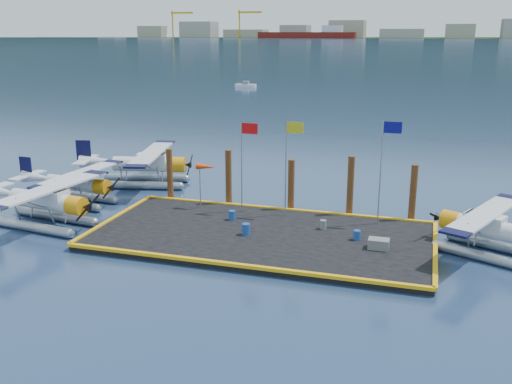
# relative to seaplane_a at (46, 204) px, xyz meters

# --- Properties ---
(ground) EXTENTS (4000.00, 4000.00, 0.00)m
(ground) POSITION_rel_seaplane_a_xyz_m (13.81, 1.71, -1.53)
(ground) COLOR navy
(ground) RESTS_ON ground
(dock) EXTENTS (20.00, 10.00, 0.40)m
(dock) POSITION_rel_seaplane_a_xyz_m (13.81, 1.71, -1.33)
(dock) COLOR black
(dock) RESTS_ON ground
(dock_bumpers) EXTENTS (20.25, 10.25, 0.18)m
(dock_bumpers) POSITION_rel_seaplane_a_xyz_m (13.81, 1.71, -1.04)
(dock_bumpers) COLOR #E8A50D
(dock_bumpers) RESTS_ON dock
(seaplane_a) EXTENTS (8.98, 9.90, 3.50)m
(seaplane_a) POSITION_rel_seaplane_a_xyz_m (0.00, 0.00, 0.00)
(seaplane_a) COLOR gray
(seaplane_a) RESTS_ON ground
(seaplane_b) EXTENTS (8.08, 8.91, 3.16)m
(seaplane_b) POSITION_rel_seaplane_a_xyz_m (-1.00, 4.78, -0.15)
(seaplane_b) COLOR gray
(seaplane_b) RESTS_ON ground
(seaplane_c) EXTENTS (9.49, 10.30, 3.65)m
(seaplane_c) POSITION_rel_seaplane_a_xyz_m (1.47, 10.97, 0.06)
(seaplane_c) COLOR gray
(seaplane_c) RESTS_ON ground
(seaplane_d) EXTENTS (8.46, 8.88, 3.25)m
(seaplane_d) POSITION_rel_seaplane_a_xyz_m (26.66, 2.94, -0.11)
(seaplane_d) COLOR gray
(seaplane_d) RESTS_ON ground
(drum_0) EXTENTS (0.43, 0.43, 0.61)m
(drum_0) POSITION_rel_seaplane_a_xyz_m (11.28, 3.59, -0.82)
(drum_0) COLOR navy
(drum_0) RESTS_ON dock
(drum_2) EXTENTS (0.40, 0.40, 0.56)m
(drum_2) POSITION_rel_seaplane_a_xyz_m (17.20, 3.55, -0.84)
(drum_2) COLOR slate
(drum_2) RESTS_ON dock
(drum_3) EXTENTS (0.49, 0.49, 0.69)m
(drum_3) POSITION_rel_seaplane_a_xyz_m (12.98, 1.19, -0.78)
(drum_3) COLOR navy
(drum_3) RESTS_ON dock
(drum_4) EXTENTS (0.41, 0.41, 0.58)m
(drum_4) POSITION_rel_seaplane_a_xyz_m (19.42, 2.24, -0.83)
(drum_4) COLOR navy
(drum_4) RESTS_ON dock
(crate) EXTENTS (1.15, 0.76, 0.57)m
(crate) POSITION_rel_seaplane_a_xyz_m (20.76, 1.20, -0.84)
(crate) COLOR slate
(crate) RESTS_ON dock
(flagpole_red) EXTENTS (1.14, 0.08, 6.00)m
(flagpole_red) POSITION_rel_seaplane_a_xyz_m (11.52, 5.51, 2.87)
(flagpole_red) COLOR gray
(flagpole_red) RESTS_ON dock
(flagpole_yellow) EXTENTS (1.14, 0.08, 6.20)m
(flagpole_yellow) POSITION_rel_seaplane_a_xyz_m (14.51, 5.51, 2.99)
(flagpole_yellow) COLOR gray
(flagpole_yellow) RESTS_ON dock
(flagpole_blue) EXTENTS (1.14, 0.08, 6.50)m
(flagpole_blue) POSITION_rel_seaplane_a_xyz_m (20.51, 5.51, 3.16)
(flagpole_blue) COLOR gray
(flagpole_blue) RESTS_ON dock
(windsock) EXTENTS (1.40, 0.44, 3.12)m
(windsock) POSITION_rel_seaplane_a_xyz_m (8.78, 5.51, 1.70)
(windsock) COLOR gray
(windsock) RESTS_ON dock
(piling_0) EXTENTS (0.44, 0.44, 4.00)m
(piling_0) POSITION_rel_seaplane_a_xyz_m (5.31, 7.11, 0.47)
(piling_0) COLOR #412112
(piling_0) RESTS_ON ground
(piling_1) EXTENTS (0.44, 0.44, 4.20)m
(piling_1) POSITION_rel_seaplane_a_xyz_m (9.81, 7.11, 0.57)
(piling_1) COLOR #412112
(piling_1) RESTS_ON ground
(piling_2) EXTENTS (0.44, 0.44, 3.80)m
(piling_2) POSITION_rel_seaplane_a_xyz_m (14.31, 7.11, 0.37)
(piling_2) COLOR #412112
(piling_2) RESTS_ON ground
(piling_3) EXTENTS (0.44, 0.44, 4.30)m
(piling_3) POSITION_rel_seaplane_a_xyz_m (18.31, 7.11, 0.62)
(piling_3) COLOR #412112
(piling_3) RESTS_ON ground
(piling_4) EXTENTS (0.44, 0.44, 4.00)m
(piling_4) POSITION_rel_seaplane_a_xyz_m (22.31, 7.11, 0.47)
(piling_4) COLOR #412112
(piling_4) RESTS_ON ground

